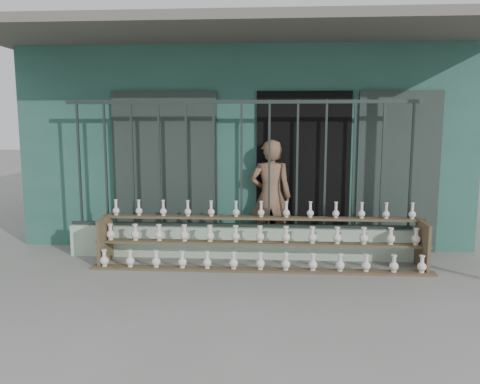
{
  "coord_description": "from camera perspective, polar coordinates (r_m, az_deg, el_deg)",
  "views": [
    {
      "loc": [
        0.42,
        -5.27,
        1.9
      ],
      "look_at": [
        0.0,
        1.0,
        1.0
      ],
      "focal_mm": 35.0,
      "sensor_mm": 36.0,
      "label": 1
    }
  ],
  "objects": [
    {
      "name": "ground",
      "position": [
        5.62,
        -0.69,
        -11.61
      ],
      "size": [
        60.0,
        60.0,
        0.0
      ],
      "primitive_type": "plane",
      "color": "slate"
    },
    {
      "name": "workshop_building",
      "position": [
        9.52,
        1.32,
        6.47
      ],
      "size": [
        7.4,
        6.6,
        3.21
      ],
      "color": "#275247",
      "rests_on": "ground"
    },
    {
      "name": "parapet_wall",
      "position": [
        6.8,
        0.17,
        -6.12
      ],
      "size": [
        5.0,
        0.2,
        0.45
      ],
      "primitive_type": "cube",
      "color": "#A5C1A6",
      "rests_on": "ground"
    },
    {
      "name": "security_fence",
      "position": [
        6.61,
        0.17,
        3.36
      ],
      "size": [
        5.0,
        0.04,
        1.8
      ],
      "color": "#283330",
      "rests_on": "parapet_wall"
    },
    {
      "name": "shelf_rack",
      "position": [
        6.35,
        2.49,
        -5.88
      ],
      "size": [
        4.5,
        0.68,
        0.85
      ],
      "color": "brown",
      "rests_on": "ground"
    },
    {
      "name": "elderly_woman",
      "position": [
        6.96,
        3.75,
        -0.58
      ],
      "size": [
        0.62,
        0.41,
        1.69
      ],
      "primitive_type": "imported",
      "rotation": [
        0.0,
        0.0,
        3.14
      ],
      "color": "brown",
      "rests_on": "ground"
    }
  ]
}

